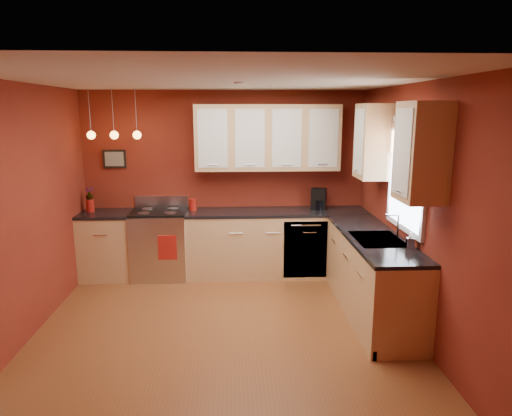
{
  "coord_description": "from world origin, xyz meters",
  "views": [
    {
      "loc": [
        0.13,
        -4.44,
        2.32
      ],
      "look_at": [
        0.4,
        1.0,
        1.15
      ],
      "focal_mm": 32.0,
      "sensor_mm": 36.0,
      "label": 1
    }
  ],
  "objects_px": {
    "gas_range": "(160,243)",
    "soap_pump": "(410,240)",
    "coffee_maker": "(319,199)",
    "sink": "(378,241)",
    "red_canister": "(193,205)"
  },
  "relations": [
    {
      "from": "gas_range",
      "to": "soap_pump",
      "type": "xyz_separation_m",
      "value": [
        2.84,
        -1.87,
        0.54
      ]
    },
    {
      "from": "soap_pump",
      "to": "coffee_maker",
      "type": "bearing_deg",
      "value": 106.43
    },
    {
      "from": "sink",
      "to": "red_canister",
      "type": "distance_m",
      "value": 2.66
    },
    {
      "from": "sink",
      "to": "coffee_maker",
      "type": "distance_m",
      "value": 1.64
    },
    {
      "from": "coffee_maker",
      "to": "soap_pump",
      "type": "bearing_deg",
      "value": -53.95
    },
    {
      "from": "soap_pump",
      "to": "sink",
      "type": "bearing_deg",
      "value": 120.43
    },
    {
      "from": "coffee_maker",
      "to": "soap_pump",
      "type": "distance_m",
      "value": 2.04
    },
    {
      "from": "gas_range",
      "to": "red_canister",
      "type": "height_order",
      "value": "gas_range"
    },
    {
      "from": "coffee_maker",
      "to": "sink",
      "type": "bearing_deg",
      "value": -57.56
    },
    {
      "from": "gas_range",
      "to": "coffee_maker",
      "type": "relative_size",
      "value": 3.75
    },
    {
      "from": "gas_range",
      "to": "soap_pump",
      "type": "bearing_deg",
      "value": -33.33
    },
    {
      "from": "red_canister",
      "to": "coffee_maker",
      "type": "relative_size",
      "value": 0.57
    },
    {
      "from": "gas_range",
      "to": "coffee_maker",
      "type": "height_order",
      "value": "coffee_maker"
    },
    {
      "from": "sink",
      "to": "coffee_maker",
      "type": "bearing_deg",
      "value": 102.83
    },
    {
      "from": "red_canister",
      "to": "gas_range",
      "type": "bearing_deg",
      "value": -173.05
    }
  ]
}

